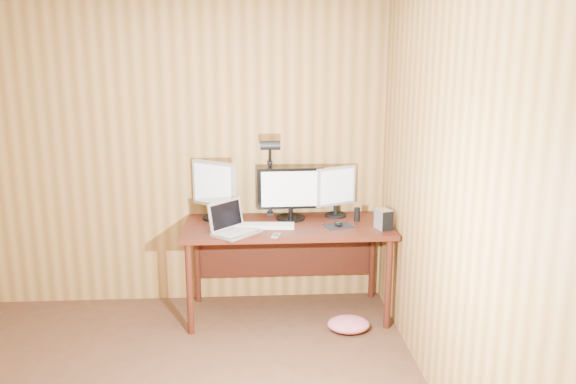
{
  "coord_description": "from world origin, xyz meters",
  "views": [
    {
      "loc": [
        0.67,
        -2.55,
        1.98
      ],
      "look_at": [
        0.93,
        1.58,
        1.02
      ],
      "focal_mm": 35.0,
      "sensor_mm": 36.0,
      "label": 1
    }
  ],
  "objects": [
    {
      "name": "laptop",
      "position": [
        0.51,
        1.44,
        0.81
      ],
      "size": [
        0.4,
        0.41,
        0.23
      ],
      "rotation": [
        0.0,
        0.0,
        0.81
      ],
      "color": "silver",
      "rests_on": "desk"
    },
    {
      "name": "desk_lamp",
      "position": [
        0.8,
        1.83,
        1.17
      ],
      "size": [
        0.16,
        0.22,
        0.68
      ],
      "rotation": [
        0.0,
        0.0,
        0.16
      ],
      "color": "black",
      "rests_on": "desk"
    },
    {
      "name": "room_shell",
      "position": [
        0.0,
        0.0,
        1.25
      ],
      "size": [
        4.0,
        4.0,
        4.0
      ],
      "color": "#50311E",
      "rests_on": "ground"
    },
    {
      "name": "desk",
      "position": [
        0.93,
        1.7,
        0.63
      ],
      "size": [
        1.6,
        0.7,
        0.75
      ],
      "color": "#3F170D",
      "rests_on": "floor"
    },
    {
      "name": "hard_drive",
      "position": [
        1.65,
        1.47,
        0.82
      ],
      "size": [
        0.13,
        0.16,
        0.15
      ],
      "rotation": [
        0.0,
        0.0,
        0.29
      ],
      "color": "silver",
      "rests_on": "desk"
    },
    {
      "name": "speaker",
      "position": [
        1.48,
        1.69,
        0.8
      ],
      "size": [
        0.05,
        0.05,
        0.11
      ],
      "primitive_type": "cylinder",
      "color": "black",
      "rests_on": "desk"
    },
    {
      "name": "mouse",
      "position": [
        1.32,
        1.56,
        0.77
      ],
      "size": [
        0.09,
        0.12,
        0.04
      ],
      "primitive_type": "ellipsoid",
      "rotation": [
        0.0,
        0.0,
        0.33
      ],
      "color": "black",
      "rests_on": "mousepad"
    },
    {
      "name": "mousepad",
      "position": [
        1.32,
        1.56,
        0.75
      ],
      "size": [
        0.25,
        0.22,
        0.0
      ],
      "primitive_type": "cube",
      "rotation": [
        0.0,
        0.0,
        0.28
      ],
      "color": "black",
      "rests_on": "desk"
    },
    {
      "name": "keyboard",
      "position": [
        0.74,
        1.57,
        0.76
      ],
      "size": [
        0.49,
        0.18,
        0.02
      ],
      "rotation": [
        0.0,
        0.0,
        -0.08
      ],
      "color": "white",
      "rests_on": "desk"
    },
    {
      "name": "monitor_right",
      "position": [
        1.34,
        1.84,
        0.97
      ],
      "size": [
        0.34,
        0.19,
        0.41
      ],
      "rotation": [
        0.0,
        0.0,
        0.45
      ],
      "color": "black",
      "rests_on": "desk"
    },
    {
      "name": "phone",
      "position": [
        0.83,
        1.33,
        0.76
      ],
      "size": [
        0.08,
        0.11,
        0.01
      ],
      "rotation": [
        0.0,
        0.0,
        -0.32
      ],
      "color": "silver",
      "rests_on": "desk"
    },
    {
      "name": "monitor_left",
      "position": [
        0.36,
        1.82,
        1.0
      ],
      "size": [
        0.36,
        0.28,
        0.47
      ],
      "rotation": [
        0.0,
        0.0,
        -0.64
      ],
      "color": "black",
      "rests_on": "desk"
    },
    {
      "name": "fabric_pile",
      "position": [
        1.37,
        1.31,
        0.05
      ],
      "size": [
        0.37,
        0.33,
        0.1
      ],
      "primitive_type": null,
      "rotation": [
        0.0,
        0.0,
        0.25
      ],
      "color": "#D6677A",
      "rests_on": "floor"
    },
    {
      "name": "monitor_center",
      "position": [
        0.96,
        1.78,
        0.97
      ],
      "size": [
        0.53,
        0.23,
        0.42
      ],
      "rotation": [
        0.0,
        0.0,
        0.04
      ],
      "color": "black",
      "rests_on": "desk"
    }
  ]
}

